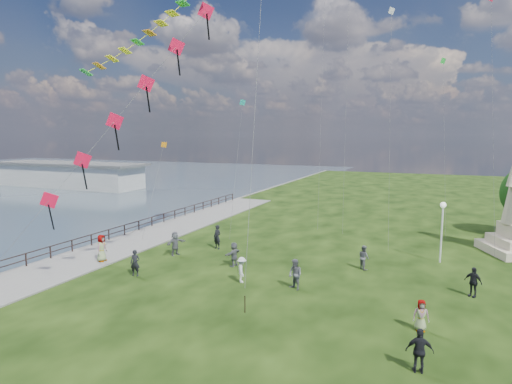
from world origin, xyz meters
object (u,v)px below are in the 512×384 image
at_px(person_1, 295,274).
at_px(person_7, 364,257).
at_px(person_11, 234,254).
at_px(lamppost, 442,219).
at_px(person_6, 217,237).
at_px(person_3, 420,351).
at_px(pier_pavilion, 70,174).
at_px(person_10, 102,249).
at_px(person_2, 242,270).
at_px(person_4, 421,315).
at_px(person_9, 473,282).
at_px(person_0, 135,263).
at_px(person_5, 175,243).

relative_size(person_1, person_7, 1.10).
bearing_deg(person_11, lamppost, 125.96).
bearing_deg(person_6, person_3, -23.31).
relative_size(person_3, person_6, 0.91).
xyz_separation_m(pier_pavilion, person_6, (45.41, -28.66, -0.88)).
bearing_deg(person_7, person_10, 66.93).
bearing_deg(person_6, person_2, -35.00).
xyz_separation_m(lamppost, person_4, (-0.88, -11.93, -2.38)).
xyz_separation_m(person_9, person_11, (-14.72, -0.14, -0.01)).
bearing_deg(person_1, pier_pavilion, 178.49).
bearing_deg(person_10, person_2, -97.29).
bearing_deg(person_7, person_3, 156.99).
bearing_deg(person_3, person_9, -114.70).
xyz_separation_m(person_0, person_9, (19.65, 4.46, 0.00)).
distance_m(lamppost, person_7, 6.43).
height_order(person_2, person_6, person_6).
height_order(pier_pavilion, person_6, pier_pavilion).
height_order(person_2, person_7, person_7).
distance_m(person_2, person_9, 13.18).
bearing_deg(pier_pavilion, person_6, -32.25).
distance_m(person_2, person_4, 10.69).
height_order(pier_pavilion, person_10, pier_pavilion).
distance_m(pier_pavilion, person_5, 53.59).
bearing_deg(person_0, person_4, -19.61).
bearing_deg(person_1, lamppost, 80.68).
bearing_deg(person_4, person_9, 52.92).
xyz_separation_m(person_9, person_10, (-23.69, -3.04, 0.11)).
xyz_separation_m(person_3, person_4, (-0.08, 3.77, -0.13)).
bearing_deg(person_11, person_7, 118.06).
relative_size(pier_pavilion, person_7, 18.29).
height_order(person_1, person_7, person_1).
xyz_separation_m(pier_pavilion, lamppost, (61.68, -25.75, 1.28)).
bearing_deg(person_1, person_7, 91.73).
bearing_deg(person_9, person_5, -150.56).
bearing_deg(lamppost, person_1, -130.73).
bearing_deg(person_4, pier_pavilion, 135.25).
height_order(person_6, person_10, person_10).
bearing_deg(person_5, person_9, -71.22).
distance_m(lamppost, person_5, 19.33).
distance_m(pier_pavilion, person_6, 53.71).
bearing_deg(person_5, person_11, -77.21).
height_order(person_1, person_10, person_10).
bearing_deg(person_2, person_3, -150.54).
distance_m(person_2, person_10, 10.83).
bearing_deg(person_6, person_10, -115.71).
distance_m(lamppost, person_4, 12.20).
xyz_separation_m(person_0, person_7, (13.27, 7.08, -0.03)).
xyz_separation_m(lamppost, person_2, (-11.22, -9.20, -2.33)).
relative_size(lamppost, person_4, 2.92).
relative_size(person_4, person_7, 0.90).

